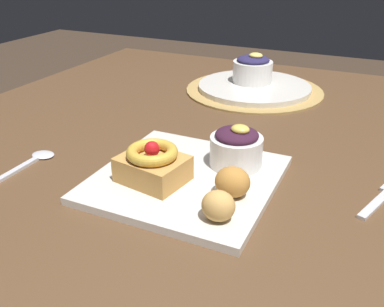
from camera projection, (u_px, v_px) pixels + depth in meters
name	position (u px, v px, depth m)	size (l,w,h in m)	color
dining_table	(246.00, 183.00, 0.81)	(1.27, 1.15, 0.73)	brown
woven_placemat	(254.00, 90.00, 1.05)	(0.33, 0.33, 0.01)	#AD894C
front_plate	(186.00, 179.00, 0.64)	(0.26, 0.26, 0.01)	silver
cake_slice	(153.00, 164.00, 0.62)	(0.10, 0.09, 0.06)	#C68E47
berry_ramekin	(236.00, 147.00, 0.66)	(0.08, 0.08, 0.07)	white
fritter_front	(218.00, 206.00, 0.53)	(0.04, 0.04, 0.04)	tan
fritter_middle	(232.00, 182.00, 0.58)	(0.05, 0.04, 0.04)	#BC7F38
back_plate	(254.00, 87.00, 1.04)	(0.27, 0.27, 0.01)	silver
back_ramekin	(253.00, 69.00, 1.04)	(0.10, 0.10, 0.07)	white
fork	(383.00, 197.00, 0.60)	(0.06, 0.12, 0.00)	silver
spoon	(32.00, 161.00, 0.70)	(0.04, 0.13, 0.00)	silver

